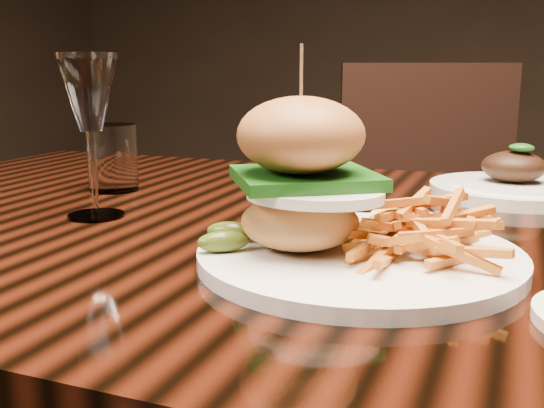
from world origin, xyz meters
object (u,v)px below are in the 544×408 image
at_px(burger_plate, 347,211).
at_px(far_dish, 512,186).
at_px(dining_table, 347,285).
at_px(wine_glass, 89,98).
at_px(chair_far, 431,226).

height_order(burger_plate, far_dish, burger_plate).
bearing_deg(dining_table, far_dish, 55.79).
height_order(burger_plate, wine_glass, burger_plate).
height_order(dining_table, wine_glass, wine_glass).
relative_size(burger_plate, far_dish, 1.33).
relative_size(dining_table, chair_far, 1.68).
distance_m(burger_plate, far_dish, 0.44).
bearing_deg(burger_plate, far_dish, 49.00).
height_order(dining_table, burger_plate, burger_plate).
xyz_separation_m(wine_glass, chair_far, (0.31, 0.96, -0.36)).
relative_size(dining_table, burger_plate, 4.99).
distance_m(wine_glass, chair_far, 1.07).
bearing_deg(far_dish, wine_glass, -145.71).
relative_size(wine_glass, far_dish, 0.86).
xyz_separation_m(dining_table, burger_plate, (0.04, -0.15, 0.13)).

